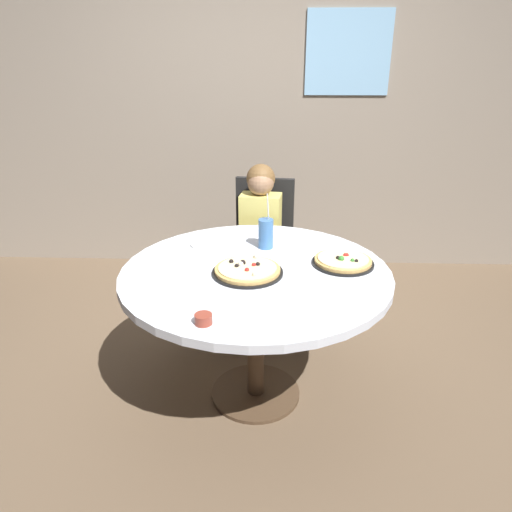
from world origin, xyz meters
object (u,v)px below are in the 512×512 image
at_px(dining_table, 256,286).
at_px(chair_wooden, 263,241).
at_px(soda_cup, 266,233).
at_px(sauce_bowl, 203,319).
at_px(diner_child, 259,257).
at_px(pizza_cheese, 343,261).
at_px(pizza_veggie, 247,270).
at_px(plate_small, 206,244).

height_order(dining_table, chair_wooden, chair_wooden).
bearing_deg(soda_cup, sauce_bowl, -105.88).
distance_m(diner_child, pizza_cheese, 0.87).
distance_m(chair_wooden, diner_child, 0.19).
xyz_separation_m(dining_table, pizza_veggie, (-0.04, -0.05, 0.10)).
xyz_separation_m(diner_child, soda_cup, (0.05, -0.49, 0.35)).
height_order(sauce_bowl, plate_small, sauce_bowl).
bearing_deg(dining_table, diner_child, 90.73).
bearing_deg(pizza_veggie, soda_cup, 76.39).
distance_m(chair_wooden, sauce_bowl, 1.50).
distance_m(soda_cup, sauce_bowl, 0.83).
height_order(diner_child, plate_small, diner_child).
xyz_separation_m(chair_wooden, pizza_cheese, (0.42, -0.87, 0.24)).
distance_m(sauce_bowl, plate_small, 0.84).
bearing_deg(soda_cup, plate_small, 174.06).
height_order(chair_wooden, pizza_cheese, chair_wooden).
xyz_separation_m(pizza_veggie, soda_cup, (0.08, 0.33, 0.06)).
bearing_deg(diner_child, sauce_bowl, -97.67).
relative_size(chair_wooden, pizza_veggie, 2.79).
distance_m(chair_wooden, pizza_cheese, 1.00).
xyz_separation_m(diner_child, plate_small, (-0.27, -0.45, 0.27)).
xyz_separation_m(dining_table, soda_cup, (0.04, 0.29, 0.17)).
bearing_deg(plate_small, sauce_bowl, -83.07).
bearing_deg(dining_table, sauce_bowl, -109.73).
relative_size(dining_table, diner_child, 1.21).
xyz_separation_m(dining_table, pizza_cheese, (0.43, 0.08, 0.10)).
xyz_separation_m(dining_table, diner_child, (-0.01, 0.77, -0.18)).
bearing_deg(pizza_cheese, pizza_veggie, -164.86).
distance_m(soda_cup, plate_small, 0.34).
relative_size(pizza_cheese, soda_cup, 1.00).
height_order(dining_table, pizza_cheese, pizza_cheese).
relative_size(pizza_cheese, plate_small, 1.71).
xyz_separation_m(chair_wooden, sauce_bowl, (-0.19, -1.46, 0.24)).
relative_size(dining_table, pizza_veggie, 3.86).
height_order(diner_child, soda_cup, diner_child).
height_order(pizza_veggie, plate_small, pizza_veggie).
height_order(chair_wooden, diner_child, diner_child).
bearing_deg(diner_child, pizza_veggie, -91.90).
height_order(diner_child, sauce_bowl, diner_child).
distance_m(dining_table, plate_small, 0.44).
distance_m(pizza_veggie, pizza_cheese, 0.49).
bearing_deg(pizza_cheese, plate_small, 161.41).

